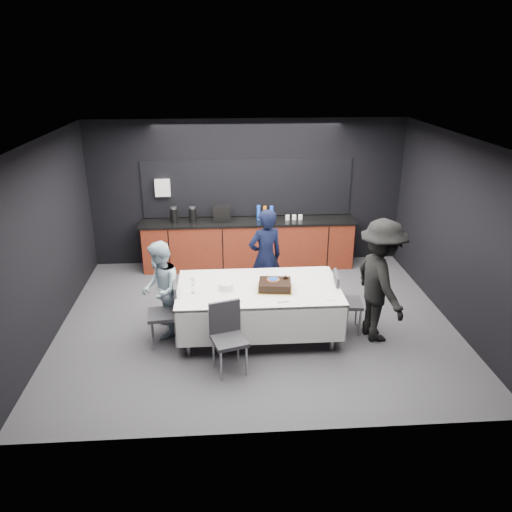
{
  "coord_description": "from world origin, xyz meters",
  "views": [
    {
      "loc": [
        -0.49,
        -6.85,
        3.84
      ],
      "look_at": [
        0.0,
        0.1,
        1.05
      ],
      "focal_mm": 35.0,
      "sensor_mm": 36.0,
      "label": 1
    }
  ],
  "objects": [
    {
      "name": "chair_near",
      "position": [
        -0.46,
        -1.22,
        0.53
      ],
      "size": [
        0.52,
        0.52,
        0.92
      ],
      "color": "#2C2B30",
      "rests_on": "ground"
    },
    {
      "name": "person_right",
      "position": [
        1.71,
        -0.6,
        0.9
      ],
      "size": [
        0.86,
        1.26,
        1.8
      ],
      "primitive_type": "imported",
      "rotation": [
        0.0,
        0.0,
        1.74
      ],
      "color": "black",
      "rests_on": "ground"
    },
    {
      "name": "loose_plate_near",
      "position": [
        -0.31,
        -0.8,
        0.78
      ],
      "size": [
        0.18,
        0.18,
        0.01
      ],
      "primitive_type": "cylinder",
      "color": "white",
      "rests_on": "party_table"
    },
    {
      "name": "person_left",
      "position": [
        -1.41,
        -0.3,
        0.72
      ],
      "size": [
        0.6,
        0.74,
        1.44
      ],
      "primitive_type": "imported",
      "rotation": [
        0.0,
        0.0,
        -1.49
      ],
      "color": "#A2BDCC",
      "rests_on": "ground"
    },
    {
      "name": "chair_right",
      "position": [
        1.25,
        -0.36,
        0.53
      ],
      "size": [
        0.46,
        0.46,
        0.92
      ],
      "color": "#2C2B30",
      "rests_on": "ground"
    },
    {
      "name": "champagne_flute",
      "position": [
        -0.93,
        -0.54,
        0.94
      ],
      "size": [
        0.06,
        0.06,
        0.22
      ],
      "color": "white",
      "rests_on": "party_table"
    },
    {
      "name": "ground",
      "position": [
        0.0,
        0.0,
        0.0
      ],
      "size": [
        6.0,
        6.0,
        0.0
      ],
      "primitive_type": "plane",
      "color": "#434348",
      "rests_on": "ground"
    },
    {
      "name": "person_center",
      "position": [
        0.19,
        0.6,
        0.82
      ],
      "size": [
        0.7,
        0.58,
        1.63
      ],
      "primitive_type": "imported",
      "rotation": [
        0.0,
        0.0,
        3.51
      ],
      "color": "black",
      "rests_on": "ground"
    },
    {
      "name": "fork_pile",
      "position": [
        0.29,
        -0.89,
        0.79
      ],
      "size": [
        0.16,
        0.11,
        0.02
      ],
      "primitive_type": "cube",
      "rotation": [
        0.0,
        0.0,
        0.16
      ],
      "color": "white",
      "rests_on": "party_table"
    },
    {
      "name": "room_shell",
      "position": [
        0.0,
        0.0,
        1.86
      ],
      "size": [
        6.04,
        5.04,
        2.82
      ],
      "color": "white",
      "rests_on": "ground"
    },
    {
      "name": "plate_stack",
      "position": [
        -0.46,
        -0.47,
        0.83
      ],
      "size": [
        0.21,
        0.21,
        0.1
      ],
      "primitive_type": "cylinder",
      "color": "white",
      "rests_on": "party_table"
    },
    {
      "name": "loose_plate_right_a",
      "position": [
        0.77,
        -0.14,
        0.78
      ],
      "size": [
        0.2,
        0.2,
        0.01
      ],
      "primitive_type": "cylinder",
      "color": "white",
      "rests_on": "party_table"
    },
    {
      "name": "party_table",
      "position": [
        0.0,
        -0.4,
        0.64
      ],
      "size": [
        2.32,
        1.32,
        0.78
      ],
      "color": "#99999E",
      "rests_on": "ground"
    },
    {
      "name": "loose_plate_right_b",
      "position": [
        0.95,
        -0.81,
        0.78
      ],
      "size": [
        0.22,
        0.22,
        0.01
      ],
      "primitive_type": "cylinder",
      "color": "white",
      "rests_on": "party_table"
    },
    {
      "name": "loose_plate_far",
      "position": [
        0.04,
        -0.12,
        0.78
      ],
      "size": [
        0.19,
        0.19,
        0.01
      ],
      "primitive_type": "cylinder",
      "color": "white",
      "rests_on": "party_table"
    },
    {
      "name": "chair_left",
      "position": [
        -1.29,
        -0.53,
        0.53
      ],
      "size": [
        0.46,
        0.46,
        0.92
      ],
      "color": "#2C2B30",
      "rests_on": "ground"
    },
    {
      "name": "kitchenette",
      "position": [
        -0.02,
        2.22,
        0.54
      ],
      "size": [
        4.1,
        0.64,
        2.05
      ],
      "color": "#591B0E",
      "rests_on": "ground"
    },
    {
      "name": "cake_assembly",
      "position": [
        0.23,
        -0.5,
        0.84
      ],
      "size": [
        0.53,
        0.45,
        0.16
      ],
      "color": "gold",
      "rests_on": "party_table"
    }
  ]
}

